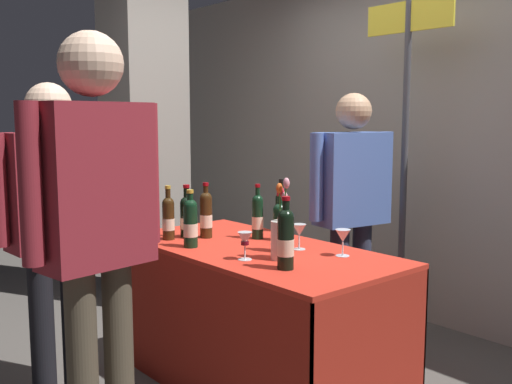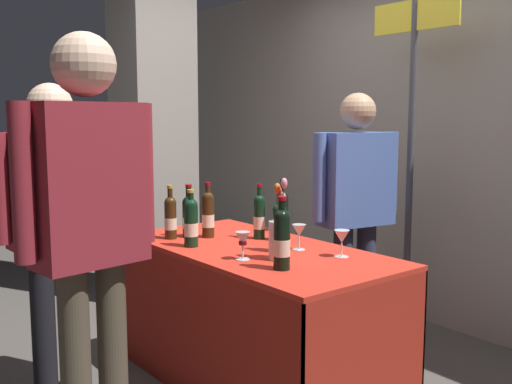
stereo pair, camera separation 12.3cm
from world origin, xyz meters
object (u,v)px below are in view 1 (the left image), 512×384
at_px(display_bottle_0, 258,216).
at_px(wine_glass_near_vendor, 299,231).
at_px(featured_wine_bottle, 286,238).
at_px(wine_glass_mid, 343,237).
at_px(flower_vase, 282,235).
at_px(wine_glass_near_taster, 245,240).
at_px(booth_signpost, 405,124).
at_px(taster_foreground_right, 96,216).
at_px(concrete_pillar, 143,77).
at_px(tasting_table, 256,290).
at_px(vendor_presenter, 352,197).

height_order(display_bottle_0, wine_glass_near_vendor, display_bottle_0).
height_order(featured_wine_bottle, wine_glass_mid, featured_wine_bottle).
relative_size(display_bottle_0, flower_vase, 0.78).
height_order(wine_glass_near_taster, booth_signpost, booth_signpost).
bearing_deg(wine_glass_near_vendor, booth_signpost, 95.62).
relative_size(display_bottle_0, taster_foreground_right, 0.18).
relative_size(wine_glass_mid, booth_signpost, 0.06).
distance_m(featured_wine_bottle, wine_glass_near_taster, 0.26).
distance_m(concrete_pillar, booth_signpost, 2.07).
distance_m(featured_wine_bottle, taster_foreground_right, 0.87).
height_order(tasting_table, wine_glass_near_vendor, wine_glass_near_vendor).
relative_size(taster_foreground_right, booth_signpost, 0.80).
bearing_deg(tasting_table, booth_signpost, 86.39).
xyz_separation_m(wine_glass_near_vendor, wine_glass_near_taster, (-0.01, -0.36, -0.00)).
bearing_deg(taster_foreground_right, display_bottle_0, 11.48).
bearing_deg(display_bottle_0, taster_foreground_right, -71.04).
relative_size(display_bottle_0, wine_glass_mid, 2.32).
distance_m(concrete_pillar, flower_vase, 2.27).
bearing_deg(display_bottle_0, concrete_pillar, 172.80).
xyz_separation_m(concrete_pillar, wine_glass_near_vendor, (1.96, -0.22, -0.90)).
bearing_deg(wine_glass_near_taster, concrete_pillar, 163.48).
distance_m(wine_glass_near_vendor, wine_glass_near_taster, 0.36).
height_order(concrete_pillar, display_bottle_0, concrete_pillar).
bearing_deg(featured_wine_bottle, concrete_pillar, 166.04).
bearing_deg(vendor_presenter, wine_glass_near_vendor, 26.14).
distance_m(wine_glass_near_vendor, taster_foreground_right, 1.18).
xyz_separation_m(concrete_pillar, vendor_presenter, (1.77, 0.43, -0.80)).
relative_size(tasting_table, wine_glass_mid, 11.76).
xyz_separation_m(tasting_table, vendor_presenter, (-0.01, 0.79, 0.43)).
bearing_deg(vendor_presenter, wine_glass_near_taster, 19.71).
bearing_deg(concrete_pillar, wine_glass_near_taster, -16.52).
relative_size(display_bottle_0, wine_glass_near_vendor, 2.33).
xyz_separation_m(tasting_table, wine_glass_near_taster, (0.17, -0.22, 0.33)).
bearing_deg(wine_glass_near_vendor, tasting_table, -141.32).
bearing_deg(vendor_presenter, tasting_table, 10.48).
xyz_separation_m(wine_glass_mid, vendor_presenter, (-0.44, 0.59, 0.10)).
height_order(flower_vase, vendor_presenter, vendor_presenter).
relative_size(tasting_table, taster_foreground_right, 0.90).
relative_size(wine_glass_mid, taster_foreground_right, 0.08).
xyz_separation_m(concrete_pillar, display_bottle_0, (1.61, -0.20, -0.87)).
height_order(concrete_pillar, vendor_presenter, concrete_pillar).
height_order(featured_wine_bottle, taster_foreground_right, taster_foreground_right).
height_order(vendor_presenter, booth_signpost, booth_signpost).
bearing_deg(tasting_table, wine_glass_near_taster, -52.22).
distance_m(concrete_pillar, wine_glass_mid, 2.39).
bearing_deg(taster_foreground_right, tasting_table, 5.46).
bearing_deg(wine_glass_mid, flower_vase, -118.64).
relative_size(concrete_pillar, vendor_presenter, 2.20).
height_order(vendor_presenter, taster_foreground_right, taster_foreground_right).
xyz_separation_m(flower_vase, vendor_presenter, (-0.29, 0.87, 0.08)).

